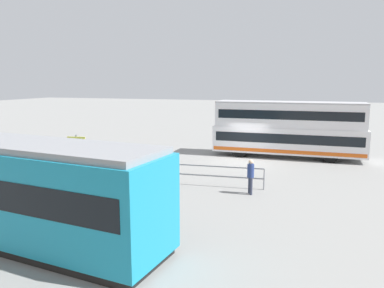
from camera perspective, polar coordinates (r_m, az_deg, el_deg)
name	(u,v)px	position (r m, az deg, el deg)	size (l,w,h in m)	color
ground_plane	(244,162)	(25.15, 7.83, -2.71)	(160.00, 160.00, 0.00)	gray
double_decker_bus	(288,129)	(27.04, 14.34, 2.19)	(10.25, 2.49, 3.89)	white
pedestrian_near_railing	(167,168)	(19.33, -3.83, -3.59)	(0.34, 0.36, 1.59)	#33384C
pedestrian_crossing	(251,174)	(17.91, 8.87, -4.56)	(0.43, 0.43, 1.67)	#33384C
pedestrian_railing	(170,170)	(19.59, -3.38, -3.88)	(9.69, 0.83, 1.08)	gray
info_sign	(77,147)	(22.22, -17.08, -0.49)	(1.07, 0.22, 2.30)	slate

